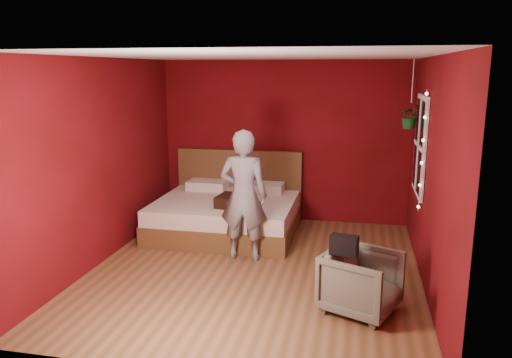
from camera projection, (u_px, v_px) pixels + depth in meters
name	position (u px, v px, depth m)	size (l,w,h in m)	color
floor	(255.00, 270.00, 6.23)	(4.50, 4.50, 0.00)	brown
room_walls	(255.00, 136.00, 5.87)	(4.04, 4.54, 2.62)	maroon
window	(420.00, 145.00, 6.37)	(0.05, 0.97, 1.27)	white
fairy_lights	(422.00, 152.00, 5.88)	(0.04, 0.04, 1.45)	silver
bed	(228.00, 212.00, 7.66)	(2.09, 1.78, 1.15)	brown
person	(244.00, 196.00, 6.43)	(0.63, 0.41, 1.72)	gray
armchair	(361.00, 282.00, 5.10)	(0.69, 0.71, 0.65)	#666150
handbag	(344.00, 245.00, 4.95)	(0.27, 0.14, 0.20)	black
throw_pillow	(234.00, 201.00, 7.16)	(0.45, 0.45, 0.16)	black
hanging_plant	(410.00, 116.00, 6.67)	(0.35, 0.31, 0.93)	silver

